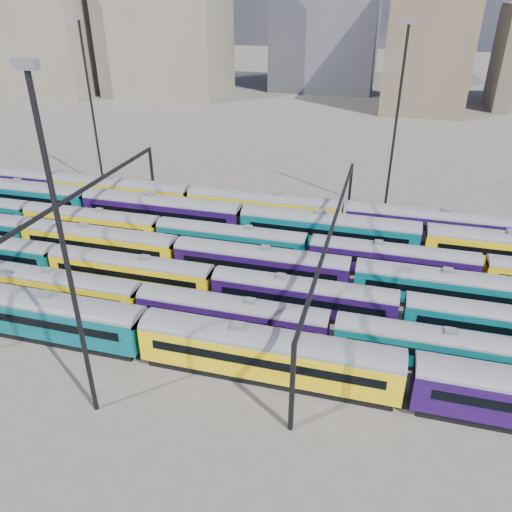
% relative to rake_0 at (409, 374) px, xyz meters
% --- Properties ---
extents(ground, '(500.00, 500.00, 0.00)m').
position_rel_rake_0_xyz_m(ground, '(-18.14, 15.00, -2.87)').
color(ground, '#48423D').
rests_on(ground, ground).
extents(rake_0, '(133.04, 3.24, 5.47)m').
position_rel_rake_0_xyz_m(rake_0, '(0.00, 0.00, 0.00)').
color(rake_0, black).
rests_on(rake_0, ground).
extents(rake_1, '(130.03, 2.72, 4.56)m').
position_rel_rake_0_xyz_m(rake_1, '(-15.86, 5.00, -0.48)').
color(rake_1, black).
rests_on(rake_1, ground).
extents(rake_2, '(112.20, 2.74, 4.60)m').
position_rel_rake_0_xyz_m(rake_2, '(-38.24, 10.00, -0.46)').
color(rake_2, black).
rests_on(rake_2, ground).
extents(rake_3, '(138.93, 2.90, 4.88)m').
position_rel_rake_0_xyz_m(rake_3, '(-15.66, 15.00, -0.31)').
color(rake_3, black).
rests_on(rake_3, ground).
extents(rake_4, '(113.14, 2.76, 4.64)m').
position_rel_rake_0_xyz_m(rake_4, '(-30.18, 20.00, -0.44)').
color(rake_4, black).
rests_on(rake_4, ground).
extents(rake_5, '(111.41, 3.26, 5.50)m').
position_rel_rake_0_xyz_m(rake_5, '(-9.64, 25.00, 0.02)').
color(rake_5, black).
rests_on(rake_5, ground).
extents(rake_6, '(130.37, 3.18, 5.36)m').
position_rel_rake_0_xyz_m(rake_6, '(-30.04, 30.00, -0.06)').
color(rake_6, black).
rests_on(rake_6, ground).
extents(gantry_1, '(0.35, 40.35, 8.03)m').
position_rel_rake_0_xyz_m(gantry_1, '(-38.14, 15.00, 3.91)').
color(gantry_1, black).
rests_on(gantry_1, ground).
extents(gantry_2, '(0.35, 40.35, 8.03)m').
position_rel_rake_0_xyz_m(gantry_2, '(-8.14, 15.00, 3.91)').
color(gantry_2, black).
rests_on(gantry_2, ground).
extents(mast_1, '(1.40, 0.50, 25.60)m').
position_rel_rake_0_xyz_m(mast_1, '(-48.14, 37.00, 11.10)').
color(mast_1, black).
rests_on(mast_1, ground).
extents(mast_2, '(1.40, 0.50, 25.60)m').
position_rel_rake_0_xyz_m(mast_2, '(-23.14, -7.00, 11.10)').
color(mast_2, black).
rests_on(mast_2, ground).
extents(mast_3, '(1.40, 0.50, 25.60)m').
position_rel_rake_0_xyz_m(mast_3, '(-3.14, 39.00, 11.10)').
color(mast_3, black).
rests_on(mast_3, ground).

